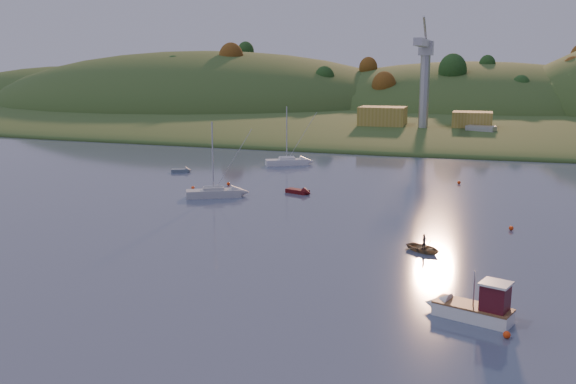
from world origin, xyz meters
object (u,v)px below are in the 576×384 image
(fishing_boat, at_px, (467,306))
(canoe, at_px, (424,248))
(sailboat_near, at_px, (214,192))
(red_tender, at_px, (302,192))
(grey_dinghy, at_px, (184,171))
(sailboat_far, at_px, (287,161))

(fishing_boat, relative_size, canoe, 1.83)
(canoe, bearing_deg, sailboat_near, 93.25)
(fishing_boat, height_order, canoe, fishing_boat)
(red_tender, xyz_separation_m, grey_dinghy, (-23.58, 11.26, -0.02))
(fishing_boat, bearing_deg, sailboat_far, -43.10)
(grey_dinghy, bearing_deg, sailboat_far, 18.49)
(sailboat_near, bearing_deg, sailboat_far, 59.64)
(red_tender, bearing_deg, fishing_boat, -38.80)
(fishing_boat, xyz_separation_m, sailboat_near, (-34.22, 32.83, -0.22))
(sailboat_far, height_order, grey_dinghy, sailboat_far)
(sailboat_near, distance_m, red_tender, 12.15)
(fishing_boat, height_order, red_tender, fishing_boat)
(fishing_boat, relative_size, red_tender, 1.62)
(sailboat_near, bearing_deg, fishing_boat, -71.74)
(fishing_boat, distance_m, grey_dinghy, 68.38)
(sailboat_near, relative_size, canoe, 2.78)
(fishing_boat, xyz_separation_m, canoe, (-4.55, 15.48, -0.52))
(sailboat_far, distance_m, grey_dinghy, 18.51)
(sailboat_near, height_order, canoe, sailboat_near)
(sailboat_near, xyz_separation_m, sailboat_far, (1.23, 28.91, 0.01))
(red_tender, bearing_deg, sailboat_far, 132.10)
(grey_dinghy, bearing_deg, sailboat_near, -75.03)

